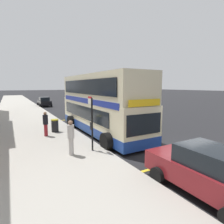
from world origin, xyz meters
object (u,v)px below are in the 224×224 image
(parked_car_maroon_behind, at_px, (208,171))
(litter_bin, at_px, (55,126))
(parked_car_black_distant, at_px, (44,102))
(pedestrian_further_back, at_px, (46,123))
(pedestrian_waiting_near_sign, at_px, (71,136))
(bus_stop_sign, at_px, (92,120))
(double_decker_bus, at_px, (100,106))

(parked_car_maroon_behind, height_order, litter_bin, parked_car_maroon_behind)
(parked_car_black_distant, height_order, pedestrian_further_back, pedestrian_further_back)
(pedestrian_waiting_near_sign, bearing_deg, parked_car_maroon_behind, -60.71)
(parked_car_maroon_behind, bearing_deg, pedestrian_further_back, -69.07)
(parked_car_maroon_behind, relative_size, pedestrian_further_back, 2.48)
(bus_stop_sign, relative_size, pedestrian_waiting_near_sign, 1.63)
(parked_car_maroon_behind, distance_m, pedestrian_waiting_near_sign, 6.07)
(pedestrian_further_back, bearing_deg, parked_car_black_distant, 80.91)
(pedestrian_further_back, xyz_separation_m, litter_bin, (0.80, 0.89, -0.44))
(pedestrian_waiting_near_sign, height_order, pedestrian_further_back, pedestrian_waiting_near_sign)
(parked_car_black_distant, height_order, parked_car_maroon_behind, same)
(parked_car_black_distant, height_order, pedestrian_waiting_near_sign, pedestrian_waiting_near_sign)
(double_decker_bus, relative_size, pedestrian_further_back, 6.26)
(litter_bin, bearing_deg, pedestrian_further_back, -132.09)
(litter_bin, bearing_deg, parked_car_black_distant, 82.76)
(double_decker_bus, distance_m, litter_bin, 3.68)
(bus_stop_sign, relative_size, parked_car_maroon_behind, 0.68)
(parked_car_black_distant, xyz_separation_m, parked_car_maroon_behind, (0.09, -30.46, 0.00))
(bus_stop_sign, xyz_separation_m, litter_bin, (-0.84, 5.04, -1.19))
(parked_car_maroon_behind, relative_size, litter_bin, 4.41)
(double_decker_bus, relative_size, pedestrian_waiting_near_sign, 6.02)
(pedestrian_further_back, bearing_deg, double_decker_bus, -6.16)
(bus_stop_sign, distance_m, litter_bin, 5.24)
(double_decker_bus, distance_m, parked_car_maroon_behind, 9.23)
(litter_bin, bearing_deg, parked_car_maroon_behind, -75.86)
(bus_stop_sign, height_order, litter_bin, bus_stop_sign)
(parked_car_black_distant, distance_m, pedestrian_waiting_near_sign, 25.34)
(double_decker_bus, relative_size, litter_bin, 11.12)
(bus_stop_sign, height_order, pedestrian_further_back, bus_stop_sign)
(parked_car_black_distant, bearing_deg, pedestrian_further_back, -101.11)
(parked_car_maroon_behind, height_order, pedestrian_further_back, pedestrian_further_back)
(pedestrian_waiting_near_sign, distance_m, litter_bin, 5.20)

